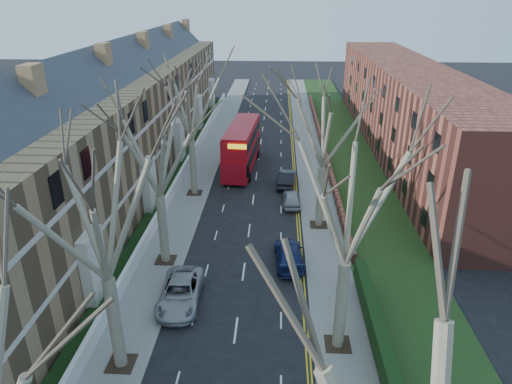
# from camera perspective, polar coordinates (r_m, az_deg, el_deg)

# --- Properties ---
(pavement_left) EXTENTS (3.00, 102.00, 0.12)m
(pavement_left) POSITION_cam_1_polar(r_m,az_deg,el_deg) (54.36, -5.98, 4.54)
(pavement_left) COLOR slate
(pavement_left) RESTS_ON ground
(pavement_right) EXTENTS (3.00, 102.00, 0.12)m
(pavement_right) POSITION_cam_1_polar(r_m,az_deg,el_deg) (53.87, 6.78, 4.32)
(pavement_right) COLOR slate
(pavement_right) RESTS_ON ground
(terrace_left) EXTENTS (9.70, 78.00, 13.60)m
(terrace_left) POSITION_cam_1_polar(r_m,az_deg,el_deg) (47.19, -17.01, 7.60)
(terrace_left) COLOR #93724B
(terrace_left) RESTS_ON ground
(flats_right) EXTENTS (13.97, 54.00, 10.00)m
(flats_right) POSITION_cam_1_polar(r_m,az_deg,el_deg) (58.23, 18.27, 9.83)
(flats_right) COLOR brown
(flats_right) RESTS_ON ground
(front_wall_left) EXTENTS (0.30, 78.00, 1.00)m
(front_wall_left) POSITION_cam_1_polar(r_m,az_deg,el_deg) (47.09, -9.41, 1.98)
(front_wall_left) COLOR white
(front_wall_left) RESTS_ON ground
(grass_verge_right) EXTENTS (6.00, 102.00, 0.06)m
(grass_verge_right) POSITION_cam_1_polar(r_m,az_deg,el_deg) (54.34, 11.53, 4.28)
(grass_verge_right) COLOR #1C3814
(grass_verge_right) RESTS_ON ground
(tree_left_mid) EXTENTS (10.50, 10.50, 14.71)m
(tree_left_mid) POSITION_cam_1_polar(r_m,az_deg,el_deg) (21.09, -19.40, -0.83)
(tree_left_mid) COLOR #756C54
(tree_left_mid) RESTS_ON ground
(tree_left_far) EXTENTS (10.15, 10.15, 14.22)m
(tree_left_far) POSITION_cam_1_polar(r_m,az_deg,el_deg) (30.07, -12.57, 6.56)
(tree_left_far) COLOR #756C54
(tree_left_far) RESTS_ON ground
(tree_left_dist) EXTENTS (10.50, 10.50, 14.71)m
(tree_left_dist) POSITION_cam_1_polar(r_m,az_deg,el_deg) (41.32, -8.39, 11.95)
(tree_left_dist) COLOR #756C54
(tree_left_dist) RESTS_ON ground
(tree_right_mid) EXTENTS (10.50, 10.50, 14.71)m
(tree_right_mid) POSITION_cam_1_polar(r_m,az_deg,el_deg) (21.66, 11.94, 0.71)
(tree_right_mid) COLOR #756C54
(tree_right_mid) RESTS_ON ground
(tree_right_far) EXTENTS (10.15, 10.15, 14.22)m
(tree_right_far) POSITION_cam_1_polar(r_m,az_deg,el_deg) (34.96, 8.64, 9.25)
(tree_right_far) COLOR #756C54
(tree_right_far) RESTS_ON ground
(double_decker_bus) EXTENTS (3.49, 11.54, 4.75)m
(double_decker_bus) POSITION_cam_1_polar(r_m,az_deg,el_deg) (49.55, -1.75, 5.53)
(double_decker_bus) COLOR #AA0C17
(double_decker_bus) RESTS_ON ground
(car_left_far) EXTENTS (2.63, 5.44, 1.49)m
(car_left_far) POSITION_cam_1_polar(r_m,az_deg,el_deg) (29.33, -9.43, -12.27)
(car_left_far) COLOR #99999E
(car_left_far) RESTS_ON ground
(car_right_near) EXTENTS (2.30, 4.99, 1.41)m
(car_right_near) POSITION_cam_1_polar(r_m,az_deg,el_deg) (32.82, 4.15, -7.79)
(car_right_near) COLOR navy
(car_right_near) RESTS_ON ground
(car_right_mid) EXTENTS (1.65, 3.87, 1.30)m
(car_right_mid) POSITION_cam_1_polar(r_m,az_deg,el_deg) (41.44, 4.46, -0.82)
(car_right_mid) COLOR #9E9FA7
(car_right_mid) RESTS_ON ground
(car_right_far) EXTENTS (2.04, 4.71, 1.51)m
(car_right_far) POSITION_cam_1_polar(r_m,az_deg,el_deg) (45.66, 3.87, 1.73)
(car_right_far) COLOR black
(car_right_far) RESTS_ON ground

